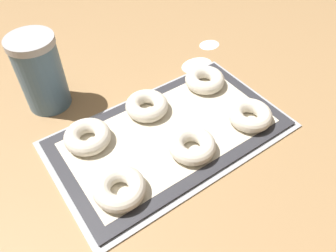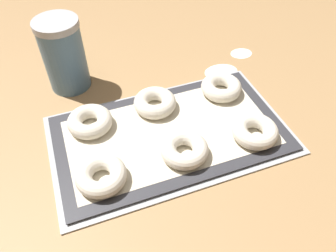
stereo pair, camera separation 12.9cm
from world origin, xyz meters
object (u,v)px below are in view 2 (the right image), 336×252
bagel_back_left (90,121)px  bagel_back_right (221,87)px  bagel_front_left (101,175)px  bagel_front_right (255,131)px  baking_tray (168,133)px  bagel_front_center (184,149)px  flour_canister (64,55)px  bagel_back_center (155,103)px

bagel_back_left → bagel_back_right: size_ratio=1.00×
bagel_front_left → bagel_back_right: 0.37m
bagel_front_left → bagel_front_right: 0.34m
baking_tray → bagel_front_center: 0.08m
bagel_front_center → flour_canister: (-0.18, 0.33, 0.06)m
bagel_front_center → bagel_back_right: same height
flour_canister → bagel_front_center: bearing=-60.7°
bagel_front_right → bagel_back_center: bearing=137.0°
bagel_front_left → bagel_back_left: bearing=87.0°
bagel_front_right → flour_canister: (-0.35, 0.33, 0.06)m
bagel_back_center → flour_canister: bearing=135.1°
baking_tray → flour_canister: 0.32m
baking_tray → bagel_back_center: bagel_back_center is taller
bagel_back_right → flour_canister: size_ratio=0.55×
baking_tray → flour_canister: (-0.18, 0.25, 0.09)m
bagel_front_center → flour_canister: flour_canister is taller
bagel_front_right → bagel_back_center: same height
baking_tray → bagel_back_right: bearing=24.7°
bagel_front_left → bagel_front_right: bearing=-0.3°
bagel_front_right → bagel_back_left: bearing=155.0°
bagel_back_right → flour_canister: (-0.34, 0.18, 0.06)m
bagel_front_right → flour_canister: 0.49m
bagel_front_left → bagel_back_right: size_ratio=1.00×
baking_tray → bagel_back_left: bagel_back_left is taller
bagel_back_left → bagel_back_center: same height
bagel_front_left → bagel_front_center: 0.17m
baking_tray → flour_canister: size_ratio=2.88×
bagel_front_right → bagel_back_left: same height
bagel_back_center → flour_canister: size_ratio=0.55×
bagel_front_left → bagel_back_right: (0.34, 0.16, 0.00)m
bagel_front_left → bagel_back_right: bearing=24.9°
bagel_front_center → bagel_back_left: same height
bagel_back_right → flour_canister: bearing=152.9°
bagel_front_left → bagel_front_right: (0.34, -0.00, 0.00)m
bagel_front_right → flour_canister: bearing=136.0°
bagel_front_center → bagel_back_center: same height
bagel_back_center → bagel_front_center: bearing=-86.0°
bagel_front_left → bagel_front_right: size_ratio=1.00×
bagel_front_center → bagel_back_left: 0.22m
bagel_front_left → flour_canister: size_ratio=0.55×
bagel_front_center → bagel_back_center: 0.16m
bagel_front_left → bagel_back_left: same height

